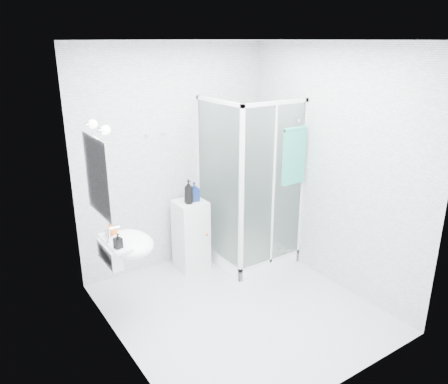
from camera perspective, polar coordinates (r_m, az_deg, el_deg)
room at (r=4.06m, az=2.16°, el=0.52°), size 2.40×2.60×2.60m
shower_enclosure at (r=5.31m, az=3.07°, el=-4.72°), size 0.90×0.95×2.00m
wall_basin at (r=4.19m, az=-12.74°, el=-6.80°), size 0.46×0.56×0.35m
mirror at (r=3.87m, az=-16.23°, el=1.96°), size 0.02×0.60×0.70m
vanity_lights at (r=3.79m, az=-16.10°, el=8.16°), size 0.10×0.40×0.08m
wall_hooks at (r=4.90m, az=-8.91°, el=7.46°), size 0.23×0.06×0.03m
storage_cabinet at (r=5.21m, az=-4.33°, el=-5.57°), size 0.35×0.38×0.84m
hand_towel at (r=4.90m, az=9.11°, el=4.85°), size 0.31×0.04×0.65m
shampoo_bottle_a at (r=4.95m, az=-4.65°, el=0.04°), size 0.11×0.11×0.28m
shampoo_bottle_b at (r=5.03m, az=-3.92°, el=0.06°), size 0.11×0.12×0.23m
soap_dispenser_orange at (r=4.22m, az=-14.55°, el=-4.61°), size 0.13×0.13×0.15m
soap_dispenser_black at (r=3.97m, az=-13.69°, el=-6.20°), size 0.08×0.08×0.14m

